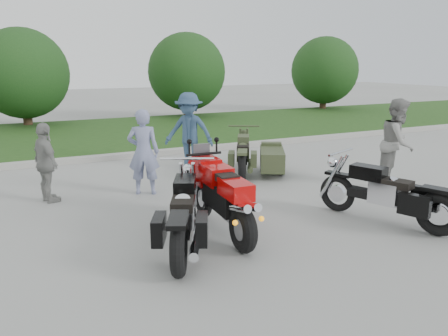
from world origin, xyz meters
name	(u,v)px	position (x,y,z in m)	size (l,w,h in m)	color
ground	(252,223)	(0.00, 0.00, 0.00)	(80.00, 80.00, 0.00)	#9F9F99
curb	(151,153)	(0.00, 6.00, 0.07)	(60.00, 0.30, 0.15)	#A19F98
grass_strip	(119,133)	(0.00, 10.15, 0.07)	(60.00, 8.00, 0.14)	#355D20
tree_mid_left	(23,74)	(-3.00, 13.50, 2.19)	(3.60, 3.60, 4.00)	#3F2B1C
tree_mid_right	(187,72)	(4.00, 13.50, 2.19)	(3.60, 3.60, 4.00)	#3F2B1C
tree_far_right	(325,70)	(12.00, 13.50, 2.19)	(3.60, 3.60, 4.00)	#3F2B1C
sportbike_red	(222,195)	(-0.65, -0.20, 0.64)	(0.43, 2.30, 1.09)	black
cruiser_left	(184,218)	(-1.41, -0.54, 0.49)	(1.19, 2.34, 0.97)	black
cruiser_right	(391,197)	(2.07, -1.02, 0.48)	(1.09, 2.31, 0.94)	black
cruiser_sidecar	(260,158)	(1.77, 2.78, 0.41)	(1.75, 2.15, 0.89)	black
person_stripe	(143,152)	(-1.16, 2.44, 0.88)	(0.64, 0.42, 1.76)	#7F86AD
person_grey	(397,143)	(3.97, 0.69, 0.95)	(0.93, 0.72, 1.91)	gray
person_denim	(189,131)	(0.45, 4.06, 0.96)	(1.25, 0.72, 1.93)	#324C6A
person_back	(46,163)	(-2.99, 2.71, 0.77)	(0.91, 0.38, 1.55)	gray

